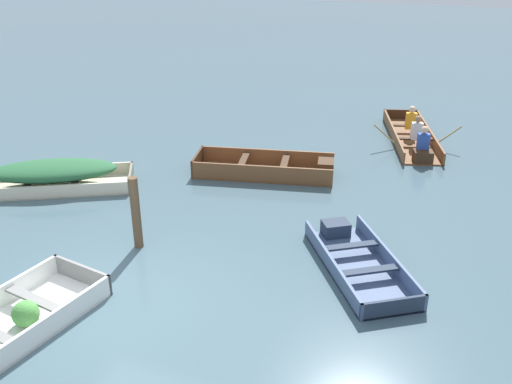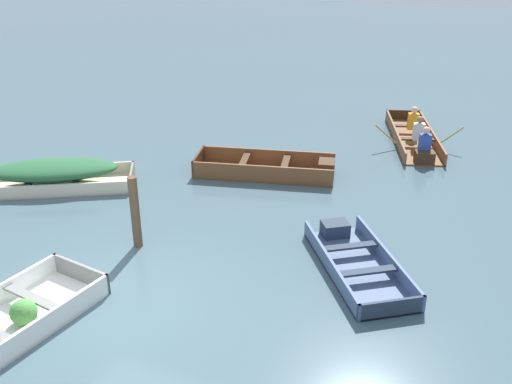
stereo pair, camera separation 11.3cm
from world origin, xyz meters
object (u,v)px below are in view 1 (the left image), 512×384
at_px(dinghy_white_foreground, 4,326).
at_px(skiff_wooden_brown_outer_moored, 270,169).
at_px(skiff_slate_blue_near_moored, 357,260).
at_px(rowboat_wooden_brown_with_crew, 413,136).
at_px(mooring_post, 136,213).
at_px(skiff_cream_mid_moored, 52,174).

distance_m(dinghy_white_foreground, skiff_wooden_brown_outer_moored, 6.96).
relative_size(skiff_slate_blue_near_moored, rowboat_wooden_brown_with_crew, 0.75).
height_order(dinghy_white_foreground, rowboat_wooden_brown_with_crew, rowboat_wooden_brown_with_crew).
height_order(skiff_slate_blue_near_moored, mooring_post, mooring_post).
relative_size(dinghy_white_foreground, skiff_slate_blue_near_moored, 1.02).
bearing_deg(rowboat_wooden_brown_with_crew, skiff_slate_blue_near_moored, -92.15).
height_order(dinghy_white_foreground, skiff_cream_mid_moored, skiff_cream_mid_moored).
relative_size(dinghy_white_foreground, rowboat_wooden_brown_with_crew, 0.76).
bearing_deg(skiff_wooden_brown_outer_moored, skiff_slate_blue_near_moored, -51.00).
xyz_separation_m(skiff_slate_blue_near_moored, skiff_cream_mid_moored, (-6.89, 0.89, 0.24)).
distance_m(skiff_cream_mid_moored, mooring_post, 3.49).
bearing_deg(skiff_slate_blue_near_moored, skiff_wooden_brown_outer_moored, 129.00).
height_order(dinghy_white_foreground, mooring_post, mooring_post).
distance_m(skiff_slate_blue_near_moored, skiff_wooden_brown_outer_moored, 4.19).
distance_m(skiff_slate_blue_near_moored, rowboat_wooden_brown_with_crew, 6.54).
relative_size(skiff_wooden_brown_outer_moored, mooring_post, 2.49).
bearing_deg(skiff_cream_mid_moored, skiff_wooden_brown_outer_moored, 29.05).
bearing_deg(rowboat_wooden_brown_with_crew, dinghy_white_foreground, -114.39).
distance_m(skiff_cream_mid_moored, skiff_wooden_brown_outer_moored, 4.87).
bearing_deg(skiff_slate_blue_near_moored, rowboat_wooden_brown_with_crew, 87.85).
bearing_deg(skiff_cream_mid_moored, rowboat_wooden_brown_with_crew, 38.31).
xyz_separation_m(dinghy_white_foreground, rowboat_wooden_brown_with_crew, (4.55, 10.03, 0.04)).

